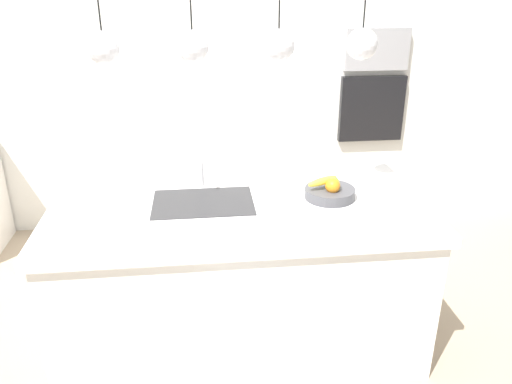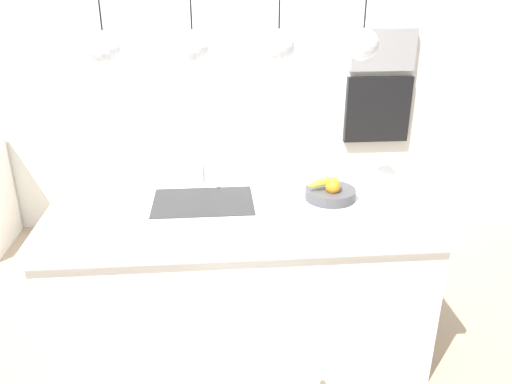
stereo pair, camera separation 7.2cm
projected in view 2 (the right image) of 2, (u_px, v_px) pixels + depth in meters
The scene contains 12 objects.
floor at pixel (240, 331), 3.21m from camera, with size 6.60×6.60×0.00m, color tan.
back_wall at pixel (227, 77), 4.21m from camera, with size 6.00×0.10×2.60m, color white.
kitchen_island at pixel (239, 269), 3.03m from camera, with size 2.08×1.12×0.91m.
sink_basin at pixel (203, 203), 2.84m from camera, with size 0.56×0.40×0.02m, color #2D2D30.
faucet at pixel (202, 165), 2.97m from camera, with size 0.02×0.17×0.22m.
fruit_bowl at pixel (330, 192), 2.85m from camera, with size 0.29×0.29×0.14m.
microwave at pixel (383, 50), 4.16m from camera, with size 0.54×0.08×0.34m, color #9E9EA3.
oven at pixel (377, 109), 4.36m from camera, with size 0.56×0.08×0.56m, color black.
pendant_light_left at pixel (104, 47), 2.47m from camera, with size 0.16×0.16×0.76m.
pendant_light_center_left at pixel (193, 46), 2.50m from camera, with size 0.16×0.16×0.76m.
pendant_light_center_right at pixel (279, 45), 2.53m from camera, with size 0.16×0.16×0.76m.
pendant_light_right at pixel (363, 44), 2.57m from camera, with size 0.16×0.16×0.76m.
Camera 2 is at (-0.12, -2.60, 2.07)m, focal length 35.53 mm.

